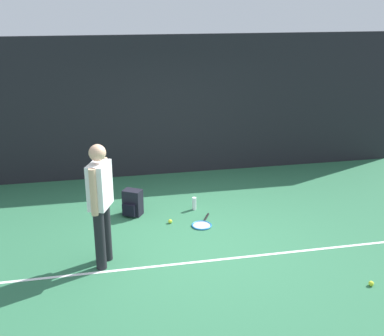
% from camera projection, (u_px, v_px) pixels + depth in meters
% --- Properties ---
extents(ground_plane, '(12.00, 12.00, 0.00)m').
position_uv_depth(ground_plane, '(197.00, 239.00, 7.22)').
color(ground_plane, '#2D6B47').
extents(back_fence, '(10.00, 0.10, 2.80)m').
position_uv_depth(back_fence, '(166.00, 107.00, 9.53)').
color(back_fence, black).
rests_on(back_fence, ground).
extents(court_line, '(9.00, 0.05, 0.00)m').
position_uv_depth(court_line, '(207.00, 261.00, 6.62)').
color(court_line, white).
rests_on(court_line, ground).
extents(tennis_player, '(0.35, 0.50, 1.70)m').
position_uv_depth(tennis_player, '(100.00, 198.00, 6.24)').
color(tennis_player, black).
rests_on(tennis_player, ground).
extents(tennis_racket, '(0.44, 0.63, 0.03)m').
position_uv_depth(tennis_racket, '(202.00, 225.00, 7.66)').
color(tennis_racket, black).
rests_on(tennis_racket, ground).
extents(backpack, '(0.37, 0.37, 0.44)m').
position_uv_depth(backpack, '(132.00, 203.00, 7.97)').
color(backpack, black).
rests_on(backpack, ground).
extents(tennis_ball_near_player, '(0.07, 0.07, 0.07)m').
position_uv_depth(tennis_ball_near_player, '(371.00, 283.00, 6.03)').
color(tennis_ball_near_player, '#CCE033').
rests_on(tennis_ball_near_player, ground).
extents(tennis_ball_by_fence, '(0.07, 0.07, 0.07)m').
position_uv_depth(tennis_ball_by_fence, '(170.00, 221.00, 7.72)').
color(tennis_ball_by_fence, '#CCE033').
rests_on(tennis_ball_by_fence, ground).
extents(water_bottle, '(0.07, 0.07, 0.22)m').
position_uv_depth(water_bottle, '(194.00, 204.00, 8.20)').
color(water_bottle, white).
rests_on(water_bottle, ground).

